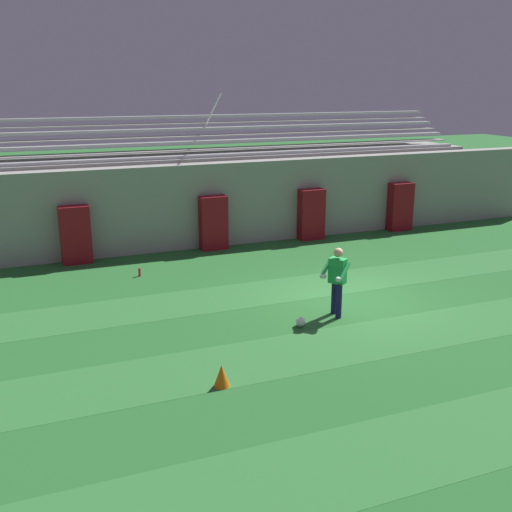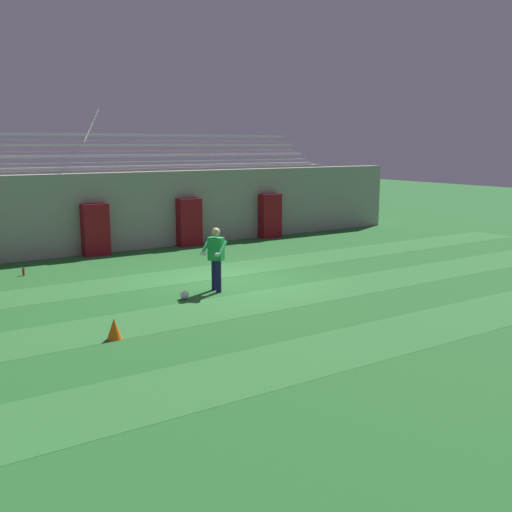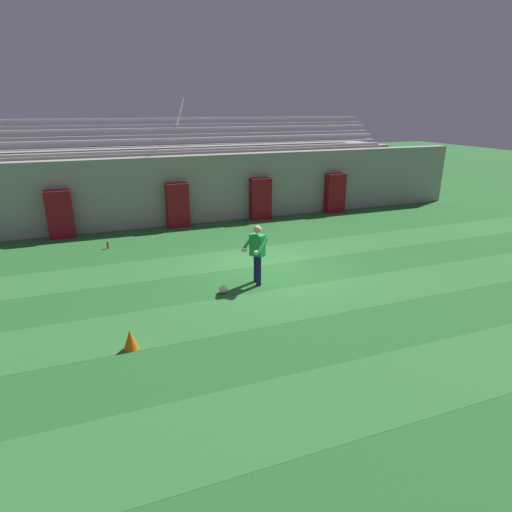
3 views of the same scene
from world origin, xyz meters
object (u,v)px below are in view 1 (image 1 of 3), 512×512
at_px(padding_pillar_far_right, 400,207).
at_px(water_bottle, 140,272).
at_px(goalkeeper, 337,278).
at_px(traffic_cone, 222,376).
at_px(padding_pillar_gate_left, 213,223).
at_px(padding_pillar_gate_right, 311,214).
at_px(padding_pillar_far_left, 76,235).
at_px(soccer_ball, 300,322).

relative_size(padding_pillar_far_right, water_bottle, 7.44).
xyz_separation_m(goalkeeper, traffic_cone, (-3.63, -2.28, -0.74)).
relative_size(padding_pillar_gate_left, padding_pillar_far_right, 1.00).
bearing_deg(padding_pillar_gate_right, padding_pillar_far_left, 180.00).
distance_m(padding_pillar_gate_right, padding_pillar_far_right, 3.71).
height_order(goalkeeper, soccer_ball, goalkeeper).
bearing_deg(padding_pillar_gate_left, goalkeeper, -82.72).
bearing_deg(padding_pillar_gate_right, padding_pillar_far_right, 0.00).
xyz_separation_m(soccer_ball, traffic_cone, (-2.56, -1.99, 0.10)).
height_order(padding_pillar_gate_left, padding_pillar_gate_right, same).
bearing_deg(padding_pillar_gate_right, soccer_ball, -118.40).
height_order(padding_pillar_far_left, padding_pillar_far_right, same).
relative_size(padding_pillar_gate_right, water_bottle, 7.44).
height_order(padding_pillar_gate_left, padding_pillar_far_left, same).
bearing_deg(padding_pillar_far_left, padding_pillar_far_right, 0.00).
bearing_deg(goalkeeper, traffic_cone, -147.88).
distance_m(padding_pillar_gate_right, goalkeeper, 7.31).
bearing_deg(traffic_cone, goalkeeper, 32.12).
distance_m(padding_pillar_gate_right, padding_pillar_far_left, 8.01).
height_order(padding_pillar_far_left, water_bottle, padding_pillar_far_left).
distance_m(padding_pillar_far_left, soccer_ball, 8.24).
distance_m(padding_pillar_far_left, goalkeeper, 8.58).
bearing_deg(water_bottle, soccer_ball, -62.04).
height_order(padding_pillar_gate_left, padding_pillar_far_right, same).
bearing_deg(traffic_cone, water_bottle, 91.00).
distance_m(traffic_cone, water_bottle, 7.04).
bearing_deg(water_bottle, padding_pillar_gate_right, 17.17).
relative_size(padding_pillar_gate_left, goalkeeper, 1.07).
bearing_deg(goalkeeper, padding_pillar_far_right, 46.35).
relative_size(padding_pillar_gate_left, padding_pillar_far_left, 1.00).
relative_size(padding_pillar_gate_right, padding_pillar_far_right, 1.00).
bearing_deg(padding_pillar_far_right, padding_pillar_gate_left, 180.00).
bearing_deg(soccer_ball, goalkeeper, 14.83).
bearing_deg(water_bottle, padding_pillar_far_right, 11.12).
relative_size(padding_pillar_far_right, traffic_cone, 4.25).
xyz_separation_m(goalkeeper, soccer_ball, (-1.07, -0.28, -0.84)).
height_order(padding_pillar_far_right, traffic_cone, padding_pillar_far_right).
xyz_separation_m(soccer_ball, water_bottle, (-2.68, 5.05, 0.01)).
xyz_separation_m(padding_pillar_far_left, soccer_ball, (4.20, -7.05, -0.78)).
relative_size(padding_pillar_far_left, goalkeeper, 1.07).
relative_size(padding_pillar_far_right, goalkeeper, 1.07).
height_order(soccer_ball, water_bottle, water_bottle).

